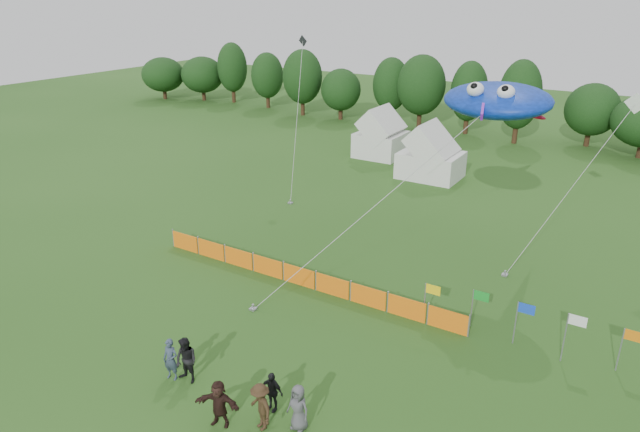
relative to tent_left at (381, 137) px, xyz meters
The scene contains 15 objects.
ground 34.23m from the tent_left, 72.74° to the right, with size 160.00×160.00×0.00m, color #234C16.
treeline 17.16m from the tent_left, 46.28° to the left, with size 104.57×8.78×8.36m.
tent_left is the anchor object (origin of this frame).
tent_right 7.22m from the tent_left, 30.02° to the right, with size 4.81×3.85×3.40m.
barrier_fence 25.42m from the tent_left, 73.09° to the right, with size 17.90×0.06×1.00m.
flag_row 30.01m from the tent_left, 52.27° to the right, with size 8.73×0.68×2.25m.
spectator_a 34.08m from the tent_left, 77.38° to the right, with size 0.64×0.42×1.75m, color #323F53.
spectator_b 34.04m from the tent_left, 76.24° to the right, with size 0.93×0.72×1.91m, color black.
spectator_c 35.69m from the tent_left, 70.23° to the right, with size 1.17×0.67×1.81m, color #372616.
spectator_d 34.69m from the tent_left, 70.06° to the right, with size 0.92×0.38×1.58m, color black.
spectator_e 35.44m from the tent_left, 68.17° to the right, with size 0.86×0.56×1.75m, color #4C4C51.
spectator_f 35.85m from the tent_left, 72.56° to the right, with size 1.65×0.53×1.78m, color black.
stingray_kite 23.40m from the tent_left, 49.04° to the right, with size 11.34×18.22×10.18m.
small_kite_white 23.67m from the tent_left, 34.96° to the right, with size 4.90×6.42×9.22m.
small_kite_dark 12.65m from the tent_left, 95.04° to the right, with size 2.61×5.17×11.15m.
Camera 1 is at (11.99, -13.17, 14.20)m, focal length 32.00 mm.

